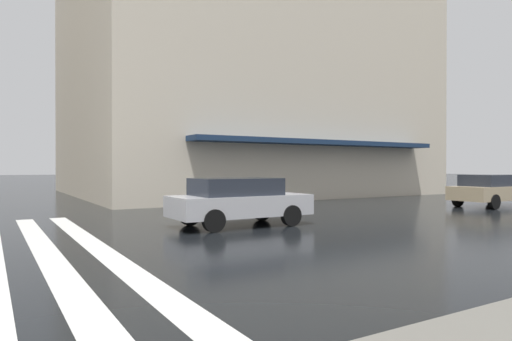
# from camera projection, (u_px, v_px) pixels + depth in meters

# --- Properties ---
(haussmann_block_corner) EXTENTS (19.06, 21.17, 23.86)m
(haussmann_block_corner) POSITION_uv_depth(u_px,v_px,m) (237.00, 24.00, 31.13)
(haussmann_block_corner) COLOR beige
(haussmann_block_corner) RESTS_ON ground_plane
(car_champagne) EXTENTS (1.85, 4.10, 1.41)m
(car_champagne) POSITION_uv_depth(u_px,v_px,m) (492.00, 189.00, 19.64)
(car_champagne) COLOR tan
(car_champagne) RESTS_ON ground_plane
(car_silver) EXTENTS (1.85, 4.10, 1.41)m
(car_silver) POSITION_uv_depth(u_px,v_px,m) (239.00, 200.00, 13.14)
(car_silver) COLOR #B7B7BC
(car_silver) RESTS_ON ground_plane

